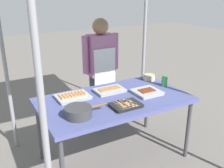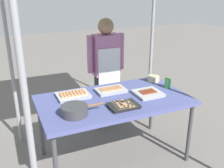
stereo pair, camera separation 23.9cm
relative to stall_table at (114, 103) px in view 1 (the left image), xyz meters
The scene contains 10 objects.
ground_plane 0.70m from the stall_table, ahead, with size 18.00×18.00×0.00m, color #66605B.
stall_table is the anchor object (origin of this frame).
tray_grilled_sausages 0.45m from the stall_table, 149.94° to the left, with size 0.35×0.26×0.05m.
tray_meat_skewers 0.24m from the stall_table, 89.07° to the right, with size 0.30×0.22×0.04m.
tray_pork_links 0.40m from the stall_table, ahead, with size 0.29×0.28×0.05m.
tray_spring_rolls 0.21m from the stall_table, 75.68° to the left, with size 0.34×0.22×0.05m.
cooking_wok 0.54m from the stall_table, 157.97° to the right, with size 0.41×0.25×0.10m.
condiment_bowl 0.75m from the stall_table, 23.69° to the left, with size 0.15×0.15×0.07m, color #BFB28C.
drink_cup_near_edge 0.72m from the stall_table, ahead, with size 0.07×0.07×0.12m, color #3F994C.
vendor_woman 0.81m from the stall_table, 73.24° to the left, with size 0.52×0.22×1.51m.
Camera 1 is at (-1.27, -2.22, 1.88)m, focal length 41.76 mm.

